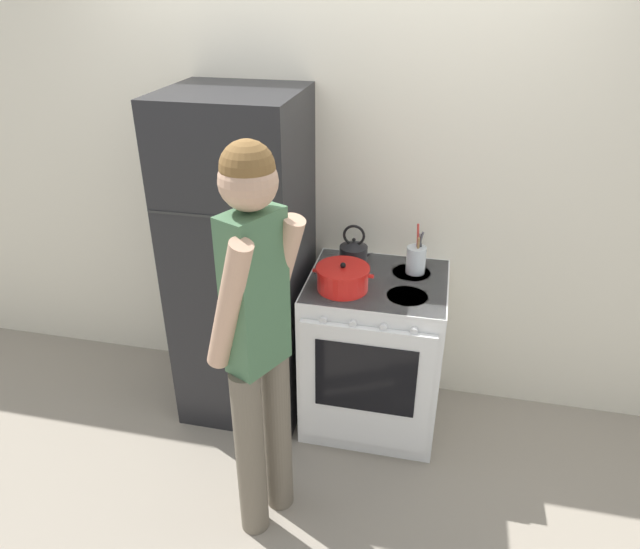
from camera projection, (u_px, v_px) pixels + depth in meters
ground_plane at (332, 374)px, 3.70m from camera, size 14.00×14.00×0.00m
wall_back at (335, 184)px, 3.13m from camera, size 10.00×0.06×2.55m
refrigerator at (243, 264)px, 3.08m from camera, size 0.66×0.67×1.82m
stove_range at (373, 352)px, 3.13m from camera, size 0.72×0.68×0.89m
dutch_oven_pot at (343, 278)px, 2.84m from camera, size 0.31×0.27×0.15m
tea_kettle at (354, 253)px, 3.05m from camera, size 0.19×0.15×0.24m
utensil_jar at (416, 259)px, 2.99m from camera, size 0.10×0.10×0.27m
person at (257, 333)px, 2.27m from camera, size 0.40×0.44×1.81m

